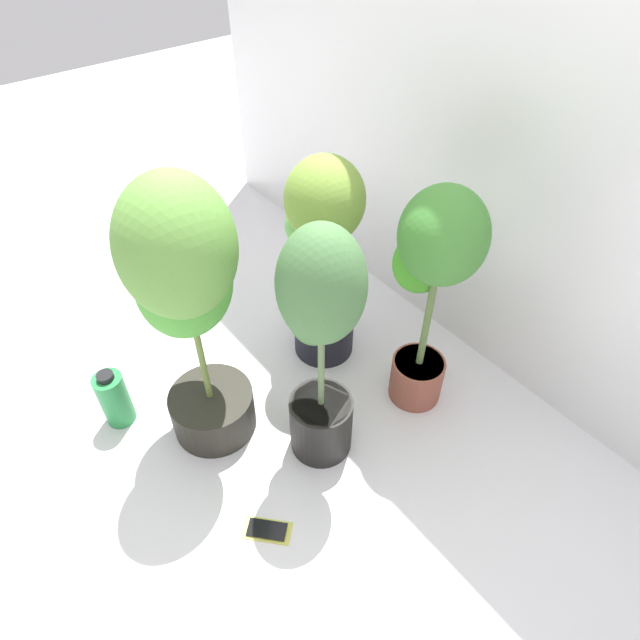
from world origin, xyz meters
TOP-DOWN VIEW (x-y plane):
  - ground_plane at (0.00, 0.00)m, footprint 8.00×8.00m
  - mylar_back_wall at (0.00, 0.86)m, footprint 3.20×0.01m
  - potted_plant_back_center at (0.05, 0.51)m, footprint 0.35×0.33m
  - potted_plant_back_left at (-0.34, 0.40)m, footprint 0.40×0.34m
  - potted_plant_center at (0.01, 0.12)m, footprint 0.31×0.30m
  - potted_plant_front_left at (-0.29, -0.12)m, footprint 0.44×0.41m
  - cell_phone at (0.16, -0.20)m, footprint 0.15×0.15m
  - nutrient_bottle at (-0.49, -0.37)m, footprint 0.10×0.10m

SIDE VIEW (x-z plane):
  - ground_plane at x=0.00m, z-range 0.00..0.00m
  - cell_phone at x=0.16m, z-range 0.00..0.01m
  - nutrient_bottle at x=-0.49m, z-range -0.01..0.22m
  - potted_plant_back_left at x=-0.34m, z-range 0.07..0.87m
  - potted_plant_center at x=0.01m, z-range 0.07..0.94m
  - potted_plant_back_center at x=0.05m, z-range 0.12..0.96m
  - potted_plant_front_left at x=-0.29m, z-range 0.10..1.05m
  - mylar_back_wall at x=0.00m, z-range 0.00..2.00m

